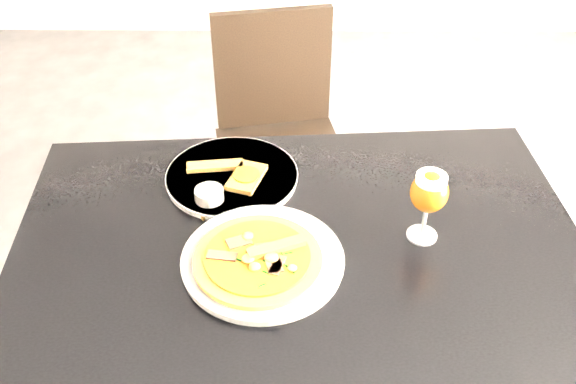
{
  "coord_description": "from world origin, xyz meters",
  "views": [
    {
      "loc": [
        -0.19,
        -0.66,
        1.67
      ],
      "look_at": [
        -0.2,
        0.39,
        0.83
      ],
      "focal_mm": 40.0,
      "sensor_mm": 36.0,
      "label": 1
    }
  ],
  "objects_px": {
    "beer_glass": "(429,193)",
    "chair_far": "(279,137)",
    "dining_table": "(299,271)",
    "pizza": "(258,258)"
  },
  "relations": [
    {
      "from": "dining_table",
      "to": "chair_far",
      "type": "bearing_deg",
      "value": 90.28
    },
    {
      "from": "chair_far",
      "to": "pizza",
      "type": "bearing_deg",
      "value": -102.59
    },
    {
      "from": "dining_table",
      "to": "beer_glass",
      "type": "distance_m",
      "value": 0.33
    },
    {
      "from": "dining_table",
      "to": "chair_far",
      "type": "xyz_separation_m",
      "value": [
        -0.06,
        0.79,
        -0.18
      ]
    },
    {
      "from": "chair_far",
      "to": "dining_table",
      "type": "bearing_deg",
      "value": -96.74
    },
    {
      "from": "dining_table",
      "to": "chair_far",
      "type": "height_order",
      "value": "chair_far"
    },
    {
      "from": "beer_glass",
      "to": "chair_far",
      "type": "bearing_deg",
      "value": 112.31
    },
    {
      "from": "dining_table",
      "to": "beer_glass",
      "type": "xyz_separation_m",
      "value": [
        0.26,
        0.02,
        0.21
      ]
    },
    {
      "from": "dining_table",
      "to": "pizza",
      "type": "xyz_separation_m",
      "value": [
        -0.08,
        -0.08,
        0.12
      ]
    },
    {
      "from": "chair_far",
      "to": "beer_glass",
      "type": "height_order",
      "value": "beer_glass"
    }
  ]
}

